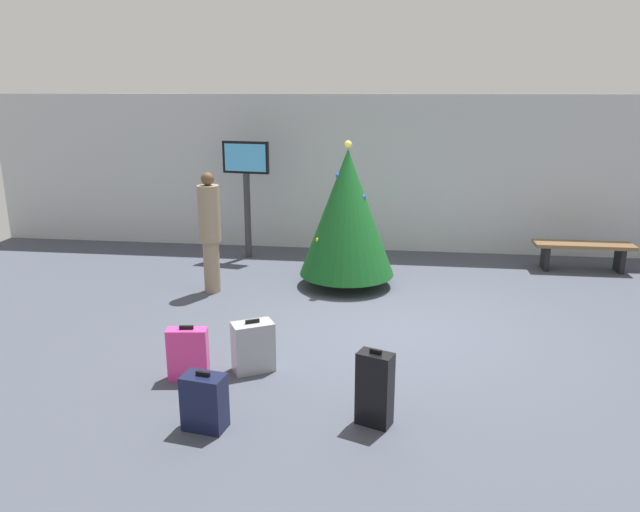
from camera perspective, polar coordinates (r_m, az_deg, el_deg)
ground_plane at (r=8.07m, az=6.76°, el=-6.59°), size 16.00×16.00×0.00m
back_wall at (r=11.57m, az=7.30°, el=7.67°), size 16.00×0.20×2.93m
holiday_tree at (r=9.33m, az=2.59°, el=4.11°), size 1.48×1.48×2.27m
flight_info_kiosk at (r=11.00m, az=-6.97°, el=7.35°), size 0.86×0.21×2.12m
waiting_bench at (r=11.25m, az=23.57°, el=0.55°), size 1.63×0.44×0.48m
traveller_0 at (r=9.23m, az=-10.34°, el=2.47°), size 0.46×0.46×1.84m
suitcase_0 at (r=5.76m, az=-10.84°, el=-13.38°), size 0.42×0.30×0.57m
suitcase_1 at (r=5.71m, az=5.19°, el=-12.37°), size 0.37×0.29×0.75m
suitcase_2 at (r=6.69m, az=-12.34°, el=-9.02°), size 0.44×0.23×0.61m
suitcase_3 at (r=6.77m, az=-6.32°, el=-8.49°), size 0.51×0.44×0.60m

